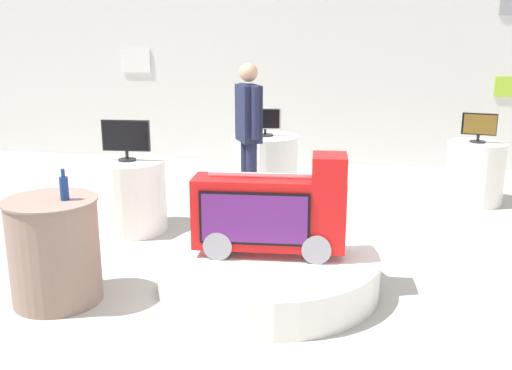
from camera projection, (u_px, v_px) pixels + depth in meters
name	position (u px, v px, depth m)	size (l,w,h in m)	color
ground_plane	(261.00, 308.00, 4.54)	(30.00, 30.00, 0.00)	#B2ADA3
back_wall_display	(318.00, 60.00, 9.23)	(11.70, 0.13, 3.34)	silver
main_display_pedestal	(268.00, 271.00, 4.86)	(1.84, 1.84, 0.31)	white
novelty_firetruck_tv	(272.00, 214.00, 4.73)	(1.26, 0.46, 0.85)	gray
display_pedestal_left_rear	(475.00, 173.00, 7.29)	(0.71, 0.71, 0.77)	white
tv_on_left_rear	(479.00, 126.00, 7.14)	(0.41, 0.19, 0.36)	black
display_pedestal_right_rear	(265.00, 164.00, 7.76)	(0.87, 0.87, 0.77)	white
tv_on_right_rear	(265.00, 121.00, 7.61)	(0.42, 0.22, 0.37)	black
display_pedestal_far_right	(129.00, 196.00, 6.26)	(0.79, 0.79, 0.77)	white
tv_on_far_right	(126.00, 138.00, 6.10)	(0.51, 0.19, 0.43)	black
side_table_round	(55.00, 250.00, 4.57)	(0.73, 0.73, 0.85)	gray
bottle_on_side_table	(64.00, 187.00, 4.42)	(0.07, 0.07, 0.24)	navy
shopper_browsing_near_truck	(249.00, 131.00, 6.33)	(0.36, 0.50, 1.78)	#1E233F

